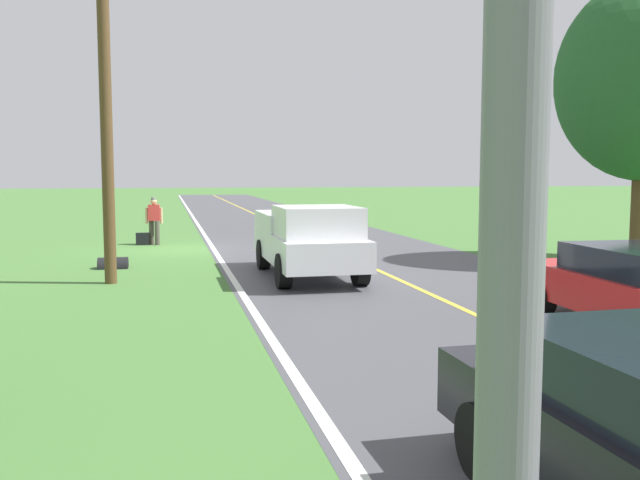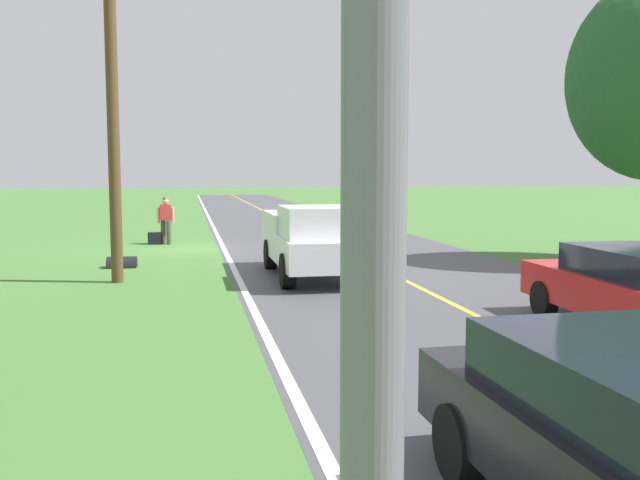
% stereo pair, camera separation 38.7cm
% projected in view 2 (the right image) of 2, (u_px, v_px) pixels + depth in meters
% --- Properties ---
extents(ground_plane, '(200.00, 200.00, 0.00)m').
position_uv_depth(ground_plane, '(196.00, 249.00, 23.63)').
color(ground_plane, '#427033').
extents(road_surface, '(8.26, 120.00, 0.00)m').
position_uv_depth(road_surface, '(335.00, 246.00, 24.55)').
color(road_surface, '#47474C').
rests_on(road_surface, ground).
extents(lane_edge_line, '(0.16, 117.60, 0.00)m').
position_uv_depth(lane_edge_line, '(224.00, 248.00, 23.81)').
color(lane_edge_line, silver).
rests_on(lane_edge_line, ground).
extents(lane_centre_line, '(0.14, 117.60, 0.00)m').
position_uv_depth(lane_centre_line, '(335.00, 246.00, 24.55)').
color(lane_centre_line, gold).
rests_on(lane_centre_line, ground).
extents(hitchhiker_walking, '(0.62, 0.52, 1.75)m').
position_uv_depth(hitchhiker_walking, '(166.00, 217.00, 25.18)').
color(hitchhiker_walking, '#4C473D').
rests_on(hitchhiker_walking, ground).
extents(suitcase_carried, '(0.47, 0.23, 0.45)m').
position_uv_depth(suitcase_carried, '(154.00, 238.00, 25.12)').
color(suitcase_carried, black).
rests_on(suitcase_carried, ground).
extents(pickup_truck_passing, '(2.11, 5.40, 1.82)m').
position_uv_depth(pickup_truck_passing, '(315.00, 239.00, 17.03)').
color(pickup_truck_passing, silver).
rests_on(pickup_truck_passing, ground).
extents(sedan_mid_oncoming, '(2.04, 4.45, 1.41)m').
position_uv_depth(sedan_mid_oncoming, '(637.00, 288.00, 11.10)').
color(sedan_mid_oncoming, red).
rests_on(sedan_mid_oncoming, ground).
extents(utility_pole_roadside, '(0.28, 0.28, 8.83)m').
position_uv_depth(utility_pole_roadside, '(112.00, 95.00, 16.01)').
color(utility_pole_roadside, brown).
rests_on(utility_pole_roadside, ground).
extents(drainage_culvert, '(0.80, 0.60, 0.60)m').
position_uv_depth(drainage_culvert, '(122.00, 267.00, 19.05)').
color(drainage_culvert, black).
rests_on(drainage_culvert, ground).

